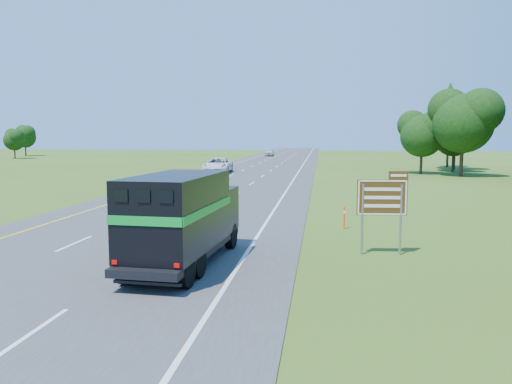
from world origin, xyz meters
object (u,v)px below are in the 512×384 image
Objects in this scene: white_suv at (218,165)px; horse_truck at (183,217)px; exit_sign at (383,201)px; far_car at (270,153)px.

horse_truck is at bearing -83.05° from white_suv.
white_suv is 2.09× the size of exit_sign.
exit_sign is at bearing -80.72° from far_car.
exit_sign is (14.72, -40.34, 1.10)m from white_suv.
white_suv is at bearing 105.51° from exit_sign.
exit_sign is (6.96, 2.59, 0.33)m from horse_truck.
horse_truck reaches higher than exit_sign.
white_suv is at bearing 104.19° from horse_truck.
far_car is (1.03, 51.35, -0.14)m from white_suv.
horse_truck is 7.44m from exit_sign.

